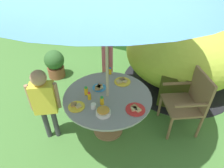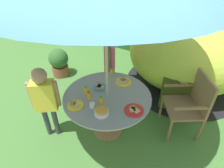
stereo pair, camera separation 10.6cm
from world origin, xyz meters
name	(u,v)px [view 1 (the left image)]	position (x,y,z in m)	size (l,w,h in m)	color
ground_plane	(108,130)	(0.00, 0.00, -0.01)	(10.00, 10.00, 0.02)	#477A38
hedge_backdrop	(166,18)	(0.00, 3.04, 0.93)	(9.00, 0.70, 1.87)	#285623
garden_table	(108,104)	(0.00, 0.00, 0.54)	(1.20, 1.20, 0.69)	#93704C
wooden_chair	(189,100)	(1.01, 0.63, 0.54)	(0.69, 0.71, 0.95)	brown
dome_tent	(182,53)	(0.66, 1.85, 0.67)	(2.59, 2.59, 1.36)	#B2C63F
potted_plant	(55,63)	(-1.73, 0.82, 0.32)	(0.41, 0.41, 0.62)	brown
child_in_pink_shirt	(107,56)	(-0.44, 0.81, 0.81)	(0.32, 0.39, 1.27)	navy
child_in_yellow_shirt	(44,98)	(-0.68, -0.47, 0.74)	(0.34, 0.31, 1.16)	#3F3F47
snack_bowl	(103,112)	(0.12, -0.33, 0.74)	(0.18, 0.18, 0.09)	white
plate_center_back	(135,109)	(0.44, -0.08, 0.70)	(0.24, 0.24, 0.03)	red
plate_far_right	(99,87)	(-0.19, 0.09, 0.71)	(0.20, 0.20, 0.03)	#338CD8
plate_back_edge	(76,106)	(-0.24, -0.38, 0.70)	(0.21, 0.21, 0.03)	yellow
plate_mid_left	(122,81)	(0.04, 0.38, 0.71)	(0.25, 0.25, 0.03)	yellow
juice_bottle_near_left	(110,71)	(-0.22, 0.49, 0.75)	(0.04, 0.04, 0.12)	yellow
juice_bottle_near_right	(102,101)	(0.02, -0.18, 0.75)	(0.05, 0.05, 0.12)	yellow
juice_bottle_far_left	(86,91)	(-0.27, -0.11, 0.75)	(0.05, 0.05, 0.12)	yellow
juice_bottle_center_front	(89,96)	(-0.18, -0.17, 0.74)	(0.05, 0.05, 0.11)	yellow
cup_near	(93,106)	(-0.04, -0.30, 0.73)	(0.07, 0.07, 0.07)	white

